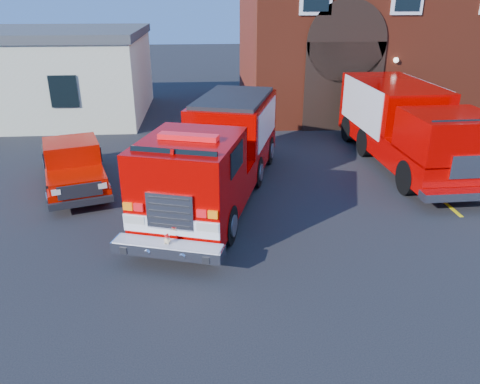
{
  "coord_description": "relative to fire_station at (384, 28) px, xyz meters",
  "views": [
    {
      "loc": [
        -0.83,
        -12.14,
        5.98
      ],
      "look_at": [
        0.0,
        -1.2,
        1.3
      ],
      "focal_mm": 35.0,
      "sensor_mm": 36.0,
      "label": 1
    }
  ],
  "objects": [
    {
      "name": "fire_engine",
      "position": [
        -9.46,
        -12.3,
        -2.81
      ],
      "size": [
        4.99,
        9.34,
        2.78
      ],
      "color": "black",
      "rests_on": "ground"
    },
    {
      "name": "secondary_truck",
      "position": [
        -2.39,
        -9.73,
        -2.73
      ],
      "size": [
        2.92,
        8.68,
        2.79
      ],
      "color": "black",
      "rests_on": "ground"
    },
    {
      "name": "side_building",
      "position": [
        -17.99,
        -0.99,
        -2.05
      ],
      "size": [
        10.2,
        8.2,
        4.35
      ],
      "color": "beige",
      "rests_on": "ground"
    },
    {
      "name": "parking_stripe_mid",
      "position": [
        -2.49,
        -9.98,
        -4.25
      ],
      "size": [
        0.12,
        3.0,
        0.01
      ],
      "primitive_type": "cube",
      "color": "yellow",
      "rests_on": "ground"
    },
    {
      "name": "pickup_truck",
      "position": [
        -14.23,
        -11.18,
        -3.48
      ],
      "size": [
        3.26,
        5.31,
        1.64
      ],
      "color": "black",
      "rests_on": "ground"
    },
    {
      "name": "fire_station",
      "position": [
        0.0,
        0.0,
        0.0
      ],
      "size": [
        15.2,
        10.2,
        8.45
      ],
      "color": "maroon",
      "rests_on": "ground"
    },
    {
      "name": "parking_stripe_far",
      "position": [
        -2.49,
        -6.98,
        -4.25
      ],
      "size": [
        0.12,
        3.0,
        0.01
      ],
      "primitive_type": "cube",
      "color": "yellow",
      "rests_on": "ground"
    },
    {
      "name": "parking_stripe_near",
      "position": [
        -2.49,
        -12.98,
        -4.25
      ],
      "size": [
        0.12,
        3.0,
        0.01
      ],
      "primitive_type": "cube",
      "color": "yellow",
      "rests_on": "ground"
    },
    {
      "name": "ground",
      "position": [
        -8.99,
        -13.98,
        -4.25
      ],
      "size": [
        100.0,
        100.0,
        0.0
      ],
      "primitive_type": "plane",
      "color": "black",
      "rests_on": "ground"
    }
  ]
}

